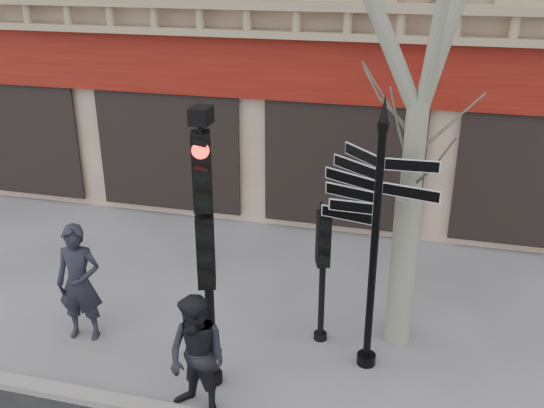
% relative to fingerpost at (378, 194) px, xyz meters
% --- Properties ---
extents(ground, '(80.00, 80.00, 0.00)m').
position_rel_fingerpost_xyz_m(ground, '(-1.09, -0.42, -2.79)').
color(ground, '#5C5B60').
rests_on(ground, ground).
extents(fingerpost, '(2.28, 2.28, 4.16)m').
position_rel_fingerpost_xyz_m(fingerpost, '(0.00, 0.00, 0.00)').
color(fingerpost, black).
rests_on(fingerpost, ground).
extents(traffic_signal_main, '(0.53, 0.45, 4.09)m').
position_rel_fingerpost_xyz_m(traffic_signal_main, '(-2.12, -0.98, -0.21)').
color(traffic_signal_main, black).
rests_on(traffic_signal_main, ground).
extents(traffic_signal_secondary, '(0.45, 0.38, 2.25)m').
position_rel_fingerpost_xyz_m(traffic_signal_secondary, '(-0.79, 0.45, -1.22)').
color(traffic_signal_secondary, black).
rests_on(traffic_signal_secondary, ground).
extents(pedestrian_a, '(0.79, 0.59, 1.97)m').
position_rel_fingerpost_xyz_m(pedestrian_a, '(-4.52, -0.42, -1.81)').
color(pedestrian_a, black).
rests_on(pedestrian_a, ground).
extents(pedestrian_b, '(1.05, 0.93, 1.79)m').
position_rel_fingerpost_xyz_m(pedestrian_b, '(-2.07, -1.64, -1.89)').
color(pedestrian_b, black).
rests_on(pedestrian_b, ground).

